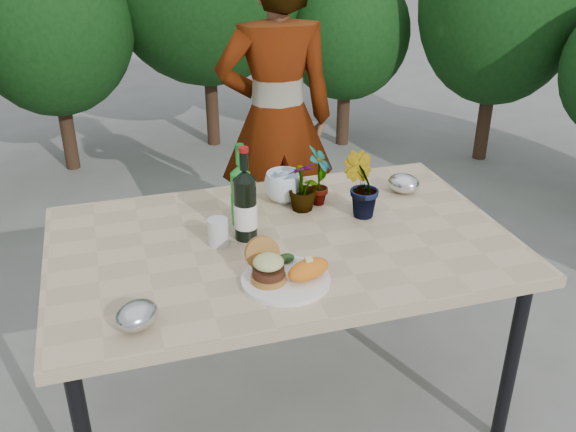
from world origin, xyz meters
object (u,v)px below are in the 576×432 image
object	(u,v)px
patio_table	(282,253)
person	(277,120)
dinner_plate	(286,280)
wine_bottle	(245,206)

from	to	relation	value
patio_table	person	xyz separation A→B (m)	(0.29, 1.06, 0.13)
patio_table	dinner_plate	world-z (taller)	dinner_plate
dinner_plate	person	size ratio (longest dim) A/B	0.17
patio_table	dinner_plate	xyz separation A→B (m)	(-0.07, -0.27, 0.06)
wine_bottle	patio_table	bearing A→B (deg)	-12.29
wine_bottle	person	world-z (taller)	person
dinner_plate	wine_bottle	distance (m)	0.34
wine_bottle	dinner_plate	bearing A→B (deg)	-71.59
dinner_plate	patio_table	bearing A→B (deg)	76.44
patio_table	dinner_plate	bearing A→B (deg)	-103.56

